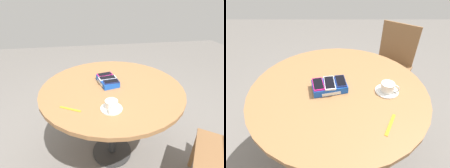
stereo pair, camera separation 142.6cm
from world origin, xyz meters
TOP-DOWN VIEW (x-y plane):
  - ground_plane at (0.00, 0.00)m, footprint 8.00×8.00m
  - round_table at (0.00, 0.00)m, footprint 1.15×1.15m
  - phone_box at (-0.06, -0.03)m, footprint 0.24×0.18m
  - phone_magenta at (-0.12, -0.04)m, footprint 0.09×0.14m
  - phone_white at (-0.05, -0.03)m, footprint 0.09×0.15m
  - phone_navy at (0.02, -0.01)m, footprint 0.08×0.13m
  - saucer at (0.31, -0.05)m, footprint 0.15×0.15m
  - coffee_cup at (0.31, -0.05)m, footprint 0.11×0.08m
  - lanyard_strap at (0.27, -0.32)m, footprint 0.09×0.15m

SIDE VIEW (x-z plane):
  - ground_plane at x=0.00m, z-range 0.00..0.00m
  - round_table at x=0.00m, z-range 0.29..1.05m
  - lanyard_strap at x=0.27m, z-range 0.76..0.77m
  - saucer at x=0.31m, z-range 0.76..0.77m
  - phone_box at x=-0.06m, z-range 0.76..0.81m
  - coffee_cup at x=0.31m, z-range 0.77..0.83m
  - phone_magenta at x=-0.12m, z-range 0.81..0.82m
  - phone_navy at x=0.02m, z-range 0.81..0.82m
  - phone_white at x=-0.05m, z-range 0.81..0.82m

